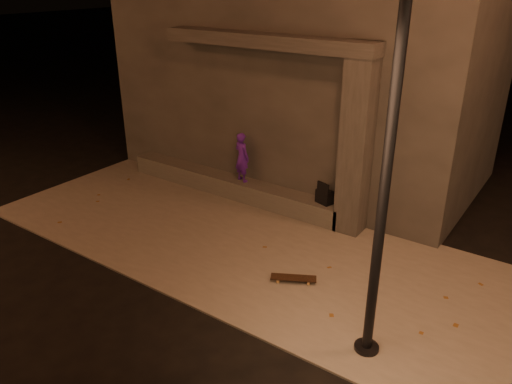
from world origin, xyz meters
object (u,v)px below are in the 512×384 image
Objects in this scene: column at (356,149)px; skateboard at (293,278)px; skateboarder at (242,157)px; street_lamp_0 at (399,63)px; backpack at (325,196)px.

column is 2.94m from skateboard.
skateboarder reaches higher than skateboard.
street_lamp_0 is (1.80, -3.26, 2.31)m from column.
column is at bearing -165.30° from skateboarder.
backpack is at bearing 77.40° from skateboard.
backpack is at bearing -165.30° from skateboarder.
column is 0.49× the size of street_lamp_0.
skateboarder reaches higher than backpack.
backpack is 0.07× the size of street_lamp_0.
skateboarder is at bearing 180.00° from column.
skateboarder is at bearing 112.19° from skateboard.
skateboard is at bearing 155.12° from skateboarder.
street_lamp_0 is at bearing -36.56° from backpack.
backpack is at bearing 126.76° from street_lamp_0.
backpack reaches higher than skateboard.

